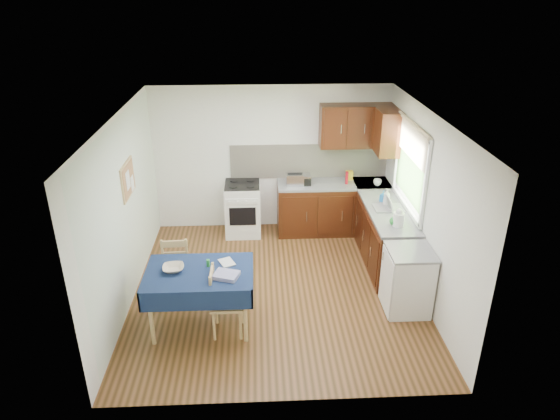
{
  "coord_description": "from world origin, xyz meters",
  "views": [
    {
      "loc": [
        -0.25,
        -6.01,
        4.0
      ],
      "look_at": [
        0.06,
        0.13,
        1.18
      ],
      "focal_mm": 32.0,
      "sensor_mm": 36.0,
      "label": 1
    }
  ],
  "objects_px": {
    "chair_far": "(177,262)",
    "sandwich_press": "(302,179)",
    "chair_near": "(223,299)",
    "kettle": "(399,218)",
    "toaster": "(295,180)",
    "dish_rack": "(388,207)",
    "dining_table": "(199,279)"
  },
  "relations": [
    {
      "from": "chair_near",
      "to": "dish_rack",
      "type": "xyz_separation_m",
      "value": [
        2.4,
        1.62,
        0.45
      ]
    },
    {
      "from": "chair_far",
      "to": "kettle",
      "type": "bearing_deg",
      "value": -179.65
    },
    {
      "from": "kettle",
      "to": "chair_near",
      "type": "bearing_deg",
      "value": -156.33
    },
    {
      "from": "dining_table",
      "to": "sandwich_press",
      "type": "xyz_separation_m",
      "value": [
        1.49,
        2.56,
        0.29
      ]
    },
    {
      "from": "dining_table",
      "to": "chair_near",
      "type": "height_order",
      "value": "chair_near"
    },
    {
      "from": "chair_near",
      "to": "dining_table",
      "type": "bearing_deg",
      "value": 64.6
    },
    {
      "from": "chair_near",
      "to": "kettle",
      "type": "relative_size",
      "value": 3.4
    },
    {
      "from": "toaster",
      "to": "sandwich_press",
      "type": "distance_m",
      "value": 0.14
    },
    {
      "from": "sandwich_press",
      "to": "chair_near",
      "type": "bearing_deg",
      "value": -122.93
    },
    {
      "from": "chair_near",
      "to": "toaster",
      "type": "xyz_separation_m",
      "value": [
        1.07,
        2.64,
        0.52
      ]
    },
    {
      "from": "chair_far",
      "to": "toaster",
      "type": "height_order",
      "value": "toaster"
    },
    {
      "from": "chair_near",
      "to": "kettle",
      "type": "bearing_deg",
      "value": -65.24
    },
    {
      "from": "dish_rack",
      "to": "kettle",
      "type": "relative_size",
      "value": 1.63
    },
    {
      "from": "dish_rack",
      "to": "sandwich_press",
      "type": "bearing_deg",
      "value": 159.05
    },
    {
      "from": "chair_far",
      "to": "dish_rack",
      "type": "distance_m",
      "value": 3.2
    },
    {
      "from": "dining_table",
      "to": "chair_far",
      "type": "relative_size",
      "value": 1.47
    },
    {
      "from": "chair_far",
      "to": "dish_rack",
      "type": "height_order",
      "value": "dish_rack"
    },
    {
      "from": "chair_far",
      "to": "dish_rack",
      "type": "relative_size",
      "value": 2.07
    },
    {
      "from": "sandwich_press",
      "to": "dining_table",
      "type": "bearing_deg",
      "value": -129.25
    },
    {
      "from": "chair_near",
      "to": "kettle",
      "type": "xyz_separation_m",
      "value": [
        2.39,
        1.05,
        0.54
      ]
    },
    {
      "from": "toaster",
      "to": "kettle",
      "type": "relative_size",
      "value": 1.09
    },
    {
      "from": "chair_near",
      "to": "sandwich_press",
      "type": "height_order",
      "value": "sandwich_press"
    },
    {
      "from": "chair_far",
      "to": "kettle",
      "type": "xyz_separation_m",
      "value": [
        3.08,
        0.12,
        0.55
      ]
    },
    {
      "from": "toaster",
      "to": "dining_table",
      "type": "bearing_deg",
      "value": -110.03
    },
    {
      "from": "dining_table",
      "to": "toaster",
      "type": "height_order",
      "value": "toaster"
    },
    {
      "from": "dining_table",
      "to": "chair_near",
      "type": "distance_m",
      "value": 0.39
    },
    {
      "from": "kettle",
      "to": "chair_far",
      "type": "bearing_deg",
      "value": -177.82
    },
    {
      "from": "dining_table",
      "to": "chair_far",
      "type": "height_order",
      "value": "chair_far"
    },
    {
      "from": "sandwich_press",
      "to": "dish_rack",
      "type": "distance_m",
      "value": 1.62
    },
    {
      "from": "kettle",
      "to": "dish_rack",
      "type": "bearing_deg",
      "value": 89.01
    },
    {
      "from": "chair_near",
      "to": "dish_rack",
      "type": "relative_size",
      "value": 2.09
    },
    {
      "from": "chair_far",
      "to": "sandwich_press",
      "type": "bearing_deg",
      "value": -138.65
    }
  ]
}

